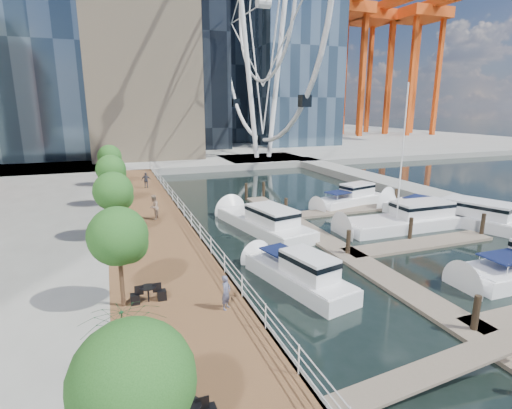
{
  "coord_description": "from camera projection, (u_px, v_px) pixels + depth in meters",
  "views": [
    {
      "loc": [
        -11.48,
        -13.44,
        9.75
      ],
      "look_at": [
        -1.99,
        12.21,
        3.0
      ],
      "focal_mm": 28.0,
      "sensor_mm": 36.0,
      "label": 1
    }
  ],
  "objects": [
    {
      "name": "pedestrian_mid",
      "position": [
        154.0,
        207.0,
        31.53
      ],
      "size": [
        1.04,
        1.16,
        1.97
      ],
      "primitive_type": "imported",
      "rotation": [
        0.0,
        0.0,
        -1.94
      ],
      "color": "gray",
      "rests_on": "boardwalk"
    },
    {
      "name": "railing",
      "position": [
        191.0,
        220.0,
        29.68
      ],
      "size": [
        0.1,
        60.0,
        1.05
      ],
      "primitive_type": null,
      "color": "white",
      "rests_on": "boardwalk"
    },
    {
      "name": "land_far",
      "position": [
        151.0,
        140.0,
        111.2
      ],
      "size": [
        200.0,
        114.0,
        1.0
      ],
      "primitive_type": "cube",
      "color": "gray",
      "rests_on": "ground"
    },
    {
      "name": "pedestrian_near",
      "position": [
        226.0,
        292.0,
        17.55
      ],
      "size": [
        0.67,
        0.68,
        1.57
      ],
      "primitive_type": "imported",
      "rotation": [
        0.0,
        0.0,
        0.83
      ],
      "color": "#52546D",
      "rests_on": "boardwalk"
    },
    {
      "name": "seawall",
      "position": [
        193.0,
        233.0,
        29.96
      ],
      "size": [
        0.25,
        60.0,
        1.0
      ],
      "primitive_type": "cube",
      "color": "#595954",
      "rests_on": "ground"
    },
    {
      "name": "cafe_tables",
      "position": [
        164.0,
        375.0,
        12.79
      ],
      "size": [
        2.5,
        13.7,
        0.74
      ],
      "color": "black",
      "rests_on": "ground"
    },
    {
      "name": "ground",
      "position": [
        388.0,
        323.0,
        18.45
      ],
      "size": [
        520.0,
        520.0,
        0.0
      ],
      "primitive_type": "plane",
      "color": "black",
      "rests_on": "ground"
    },
    {
      "name": "boardwalk",
      "position": [
        152.0,
        237.0,
        28.95
      ],
      "size": [
        6.0,
        60.0,
        1.0
      ],
      "primitive_type": "cube",
      "color": "brown",
      "rests_on": "ground"
    },
    {
      "name": "pedestrian_far",
      "position": [
        146.0,
        180.0,
        43.77
      ],
      "size": [
        1.07,
        0.58,
        1.73
      ],
      "primitive_type": "imported",
      "rotation": [
        0.0,
        0.0,
        2.98
      ],
      "color": "#353742",
      "rests_on": "boardwalk"
    },
    {
      "name": "ferris_wheel",
      "position": [
        263.0,
        3.0,
        64.3
      ],
      "size": [
        5.8,
        45.6,
        47.8
      ],
      "color": "white",
      "rests_on": "ground"
    },
    {
      "name": "street_trees",
      "position": [
        113.0,
        191.0,
        26.33
      ],
      "size": [
        2.6,
        42.6,
        4.6
      ],
      "color": "#3F2B1C",
      "rests_on": "ground"
    },
    {
      "name": "port_cranes",
      "position": [
        373.0,
        72.0,
        123.56
      ],
      "size": [
        40.0,
        52.0,
        38.0
      ],
      "color": "#D84C14",
      "rests_on": "ground"
    },
    {
      "name": "pier",
      "position": [
        263.0,
        160.0,
        70.39
      ],
      "size": [
        14.0,
        12.0,
        1.0
      ],
      "primitive_type": "cube",
      "color": "gray",
      "rests_on": "ground"
    },
    {
      "name": "moored_yachts",
      "position": [
        400.0,
        233.0,
        31.57
      ],
      "size": [
        24.85,
        31.18,
        11.5
      ],
      "color": "silver",
      "rests_on": "ground"
    },
    {
      "name": "breakwater",
      "position": [
        421.0,
        194.0,
        43.27
      ],
      "size": [
        4.0,
        60.0,
        1.0
      ],
      "primitive_type": "cube",
      "color": "gray",
      "rests_on": "ground"
    },
    {
      "name": "floating_docks",
      "position": [
        390.0,
        232.0,
        30.1
      ],
      "size": [
        16.0,
        34.0,
        2.6
      ],
      "color": "#6D6051",
      "rests_on": "ground"
    }
  ]
}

